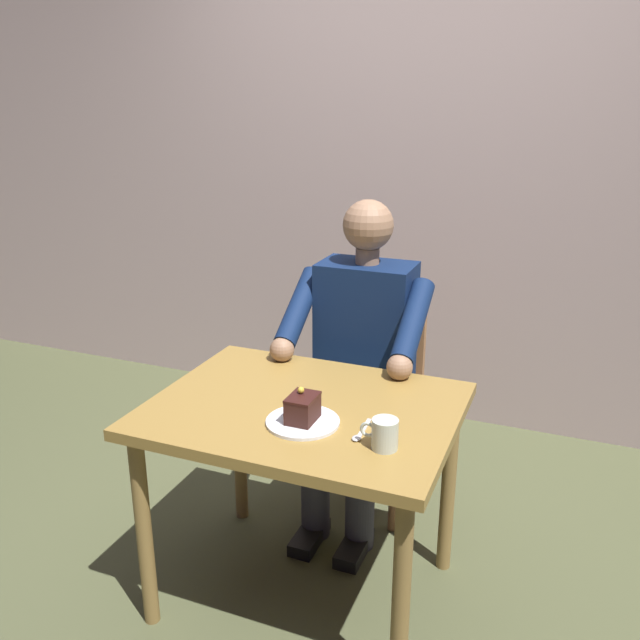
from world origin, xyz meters
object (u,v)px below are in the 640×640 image
Objects in this scene: dining_table at (304,431)px; chair at (372,381)px; cake_slice at (303,408)px; coffee_cup at (384,433)px; seated_person at (359,361)px; dessert_spoon at (360,433)px.

dining_table is 1.04× the size of chair.
cake_slice is 0.27m from coffee_cup.
cake_slice is 0.96× the size of coffee_cup.
seated_person is (0.00, -0.53, 0.04)m from dining_table.
cake_slice reaches higher than dining_table.
dessert_spoon is at bearing 109.13° from seated_person.
chair is at bearing -70.43° from coffee_cup.
seated_person is (0.00, 0.17, 0.16)m from chair.
dining_table is 0.53m from seated_person.
coffee_cup is at bearing 149.75° from dessert_spoon.
chair is at bearing -90.00° from seated_person.
chair reaches higher than coffee_cup.
cake_slice is at bearing -10.83° from coffee_cup.
dessert_spoon is (0.08, -0.05, -0.04)m from coffee_cup.
coffee_cup reaches higher than dining_table.
seated_person is 0.77m from coffee_cup.
dining_table is at bearing 90.00° from chair.
seated_person is at bearing -70.87° from dessert_spoon.
dessert_spoon is (-0.18, 0.00, -0.05)m from cake_slice.
dining_table is at bearing -28.09° from coffee_cup.
cake_slice is (-0.05, 0.11, 0.14)m from dining_table.
coffee_cup is (-0.31, 0.87, 0.25)m from chair.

